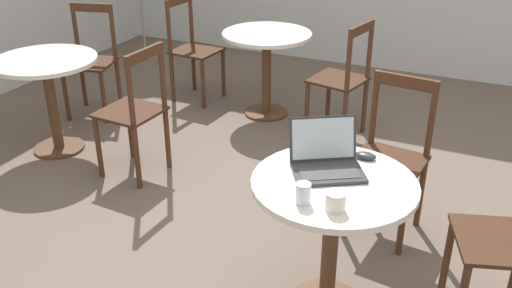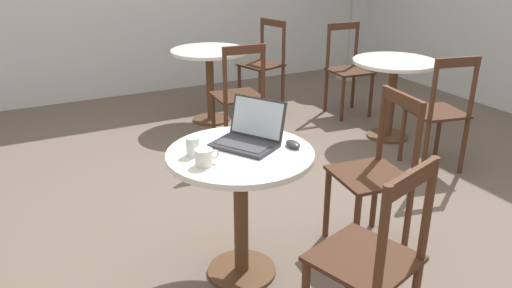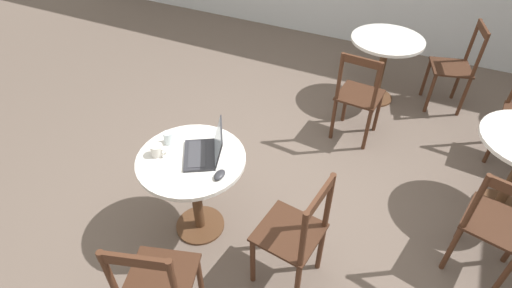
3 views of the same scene
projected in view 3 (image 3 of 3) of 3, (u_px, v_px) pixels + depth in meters
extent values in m
plane|color=#66564C|center=(278.00, 206.00, 3.25)|extent=(16.00, 16.00, 0.00)
cylinder|color=#51331E|center=(200.00, 225.00, 3.09)|extent=(0.37, 0.37, 0.02)
cylinder|color=#51331E|center=(196.00, 195.00, 2.87)|extent=(0.08, 0.08, 0.66)
cylinder|color=silver|center=(191.00, 160.00, 2.65)|extent=(0.73, 0.73, 0.03)
cylinder|color=#51331E|center=(497.00, 206.00, 3.24)|extent=(0.37, 0.37, 0.02)
cylinder|color=#51331E|center=(375.00, 97.00, 4.46)|extent=(0.37, 0.37, 0.02)
cylinder|color=#51331E|center=(381.00, 70.00, 4.24)|extent=(0.08, 0.08, 0.66)
cylinder|color=silver|center=(388.00, 40.00, 4.01)|extent=(0.73, 0.73, 0.03)
cylinder|color=#472819|center=(253.00, 261.00, 2.60)|extent=(0.04, 0.04, 0.45)
cylinder|color=#472819|center=(278.00, 227.00, 2.81)|extent=(0.04, 0.04, 0.45)
cylinder|color=#472819|center=(297.00, 286.00, 2.47)|extent=(0.04, 0.04, 0.45)
cylinder|color=#472819|center=(321.00, 248.00, 2.68)|extent=(0.04, 0.04, 0.45)
cube|color=#3C2215|center=(289.00, 232.00, 2.49)|extent=(0.42, 0.42, 0.02)
cylinder|color=#472819|center=(303.00, 240.00, 2.17)|extent=(0.04, 0.04, 0.45)
cylinder|color=#472819|center=(329.00, 201.00, 2.38)|extent=(0.04, 0.04, 0.45)
cube|color=#472819|center=(320.00, 197.00, 2.15)|extent=(0.07, 0.36, 0.07)
cylinder|color=#472819|center=(150.00, 272.00, 2.54)|extent=(0.04, 0.04, 0.45)
cylinder|color=#472819|center=(200.00, 279.00, 2.50)|extent=(0.04, 0.04, 0.45)
cube|color=#3C2215|center=(161.00, 279.00, 2.24)|extent=(0.48, 0.48, 0.02)
cylinder|color=#472819|center=(111.00, 278.00, 1.99)|extent=(0.04, 0.04, 0.45)
cylinder|color=#472819|center=(175.00, 287.00, 1.95)|extent=(0.04, 0.04, 0.45)
cube|color=#472819|center=(135.00, 261.00, 1.85)|extent=(0.35, 0.13, 0.07)
cylinder|color=#472819|center=(466.00, 218.00, 2.87)|extent=(0.04, 0.04, 0.45)
cylinder|color=#472819|center=(451.00, 248.00, 2.67)|extent=(0.04, 0.04, 0.45)
cylinder|color=#472819|center=(504.00, 276.00, 2.52)|extent=(0.04, 0.04, 0.45)
cube|color=#3C2215|center=(497.00, 223.00, 2.54)|extent=(0.45, 0.45, 0.02)
cylinder|color=#472819|center=(476.00, 202.00, 2.37)|extent=(0.04, 0.04, 0.45)
cylinder|color=#472819|center=(493.00, 143.00, 3.51)|extent=(0.04, 0.04, 0.45)
cylinder|color=#472819|center=(497.00, 124.00, 3.73)|extent=(0.04, 0.04, 0.45)
cylinder|color=#472819|center=(345.00, 102.00, 4.00)|extent=(0.04, 0.04, 0.45)
cylinder|color=#472819|center=(378.00, 112.00, 3.88)|extent=(0.04, 0.04, 0.45)
cylinder|color=#472819|center=(333.00, 119.00, 3.78)|extent=(0.04, 0.04, 0.45)
cylinder|color=#472819|center=(367.00, 130.00, 3.66)|extent=(0.04, 0.04, 0.45)
cube|color=#3C2215|center=(360.00, 95.00, 3.68)|extent=(0.41, 0.41, 0.02)
cylinder|color=#472819|center=(340.00, 76.00, 3.48)|extent=(0.04, 0.04, 0.45)
cylinder|color=#472819|center=(377.00, 86.00, 3.36)|extent=(0.04, 0.04, 0.45)
cube|color=#472819|center=(362.00, 62.00, 3.30)|extent=(0.36, 0.05, 0.07)
cylinder|color=#472819|center=(430.00, 94.00, 4.12)|extent=(0.04, 0.04, 0.45)
cylinder|color=#472819|center=(426.00, 78.00, 4.37)|extent=(0.04, 0.04, 0.45)
cylinder|color=#472819|center=(464.00, 97.00, 4.07)|extent=(0.04, 0.04, 0.45)
cylinder|color=#472819|center=(457.00, 80.00, 4.32)|extent=(0.04, 0.04, 0.45)
cube|color=#3C2215|center=(451.00, 67.00, 4.07)|extent=(0.47, 0.47, 0.02)
cylinder|color=#472819|center=(480.00, 56.00, 3.77)|extent=(0.04, 0.04, 0.45)
cylinder|color=#472819|center=(473.00, 40.00, 4.02)|extent=(0.04, 0.04, 0.45)
cube|color=#472819|center=(483.00, 29.00, 3.77)|extent=(0.12, 0.35, 0.07)
cube|color=#2D2D33|center=(200.00, 155.00, 2.65)|extent=(0.34, 0.37, 0.02)
cube|color=#38383D|center=(197.00, 154.00, 2.64)|extent=(0.23, 0.28, 0.00)
cube|color=#2D2D33|center=(218.00, 141.00, 2.59)|extent=(0.21, 0.30, 0.20)
cube|color=silver|center=(218.00, 141.00, 2.59)|extent=(0.19, 0.27, 0.18)
ellipsoid|color=#2D2D33|center=(220.00, 175.00, 2.49)|extent=(0.06, 0.10, 0.03)
cylinder|color=silver|center=(157.00, 150.00, 2.64)|extent=(0.08, 0.08, 0.08)
torus|color=silver|center=(163.00, 152.00, 2.62)|extent=(0.05, 0.01, 0.05)
cylinder|color=silver|center=(168.00, 138.00, 2.73)|extent=(0.06, 0.06, 0.09)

